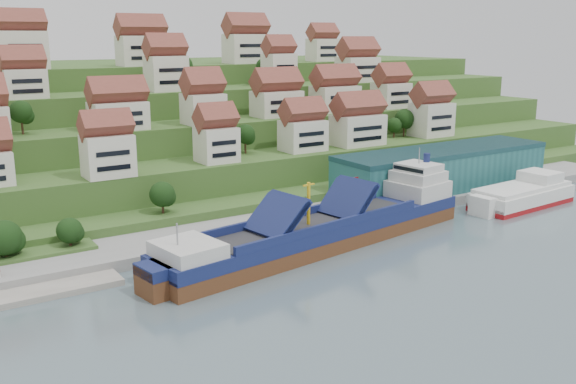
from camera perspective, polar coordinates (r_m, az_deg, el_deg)
ground at (r=122.05m, az=2.06°, el=-5.19°), size 300.00×300.00×0.00m
quay at (r=144.65m, az=5.19°, el=-1.76°), size 180.00×14.00×2.20m
hillside at (r=210.95m, az=-14.25°, el=5.41°), size 260.00×128.00×31.00m
hillside_village at (r=169.87m, az=-9.58°, el=8.43°), size 153.25×62.31×29.83m
hillside_trees at (r=149.78m, az=-12.71°, el=4.66°), size 138.99×62.59×31.72m
warehouse at (r=165.75m, az=13.58°, el=2.07°), size 60.00×15.00×10.00m
flagpole at (r=138.27m, az=5.89°, el=-0.02°), size 1.28×0.16×8.00m
cargo_ship at (r=124.54m, az=3.72°, el=-3.34°), size 72.27×21.80×15.75m
second_ship at (r=163.10m, az=20.18°, el=-0.28°), size 28.86×12.35×8.18m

